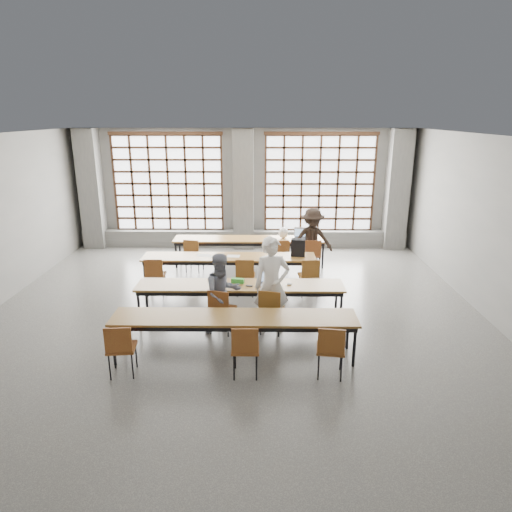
{
  "coord_description": "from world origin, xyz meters",
  "views": [
    {
      "loc": [
        0.54,
        -8.14,
        3.87
      ],
      "look_at": [
        0.43,
        0.4,
        1.21
      ],
      "focal_mm": 32.0,
      "sensor_mm": 36.0,
      "label": 1
    }
  ],
  "objects": [
    {
      "name": "desk_row_a",
      "position": [
        0.22,
        3.53,
        0.66
      ],
      "size": [
        4.0,
        0.7,
        0.73
      ],
      "color": "brown",
      "rests_on": "floor"
    },
    {
      "name": "phone",
      "position": [
        0.31,
        0.0,
        0.74
      ],
      "size": [
        0.14,
        0.09,
        0.01
      ],
      "primitive_type": "cube",
      "rotation": [
        0.0,
        0.0,
        -0.25
      ],
      "color": "black",
      "rests_on": "desk_row_c"
    },
    {
      "name": "window_left",
      "position": [
        -2.25,
        5.42,
        1.9
      ],
      "size": [
        3.32,
        0.12,
        3.0
      ],
      "color": "white",
      "rests_on": "wall_back"
    },
    {
      "name": "desk_row_b",
      "position": [
        -0.22,
        1.94,
        0.66
      ],
      "size": [
        4.0,
        0.7,
        0.73
      ],
      "color": "brown",
      "rests_on": "floor"
    },
    {
      "name": "chair_front_left",
      "position": [
        -0.2,
        -0.52,
        0.54
      ],
      "size": [
        0.53,
        0.53,
        0.88
      ],
      "color": "brown",
      "rests_on": "floor"
    },
    {
      "name": "desk_row_d",
      "position": [
        0.1,
        -1.36,
        0.66
      ],
      "size": [
        4.0,
        0.7,
        0.73
      ],
      "color": "brown",
      "rests_on": "floor"
    },
    {
      "name": "plastic_bag",
      "position": [
        1.12,
        3.58,
        0.87
      ],
      "size": [
        0.28,
        0.24,
        0.29
      ],
      "primitive_type": "ellipsoid",
      "rotation": [
        0.0,
        0.0,
        -0.13
      ],
      "color": "white",
      "rests_on": "desk_row_a"
    },
    {
      "name": "floor",
      "position": [
        0.0,
        0.0,
        0.0
      ],
      "size": [
        11.0,
        11.0,
        0.0
      ],
      "primitive_type": "plane",
      "color": "#52524F",
      "rests_on": "ground"
    },
    {
      "name": "paper_sheet_b",
      "position": [
        -0.52,
        1.89,
        0.73
      ],
      "size": [
        0.33,
        0.27,
        0.0
      ],
      "primitive_type": "cube",
      "rotation": [
        0.0,
        0.0,
        -0.21
      ],
      "color": "white",
      "rests_on": "desk_row_b"
    },
    {
      "name": "chair_near_mid",
      "position": [
        0.3,
        -1.98,
        0.54
      ],
      "size": [
        0.42,
        0.43,
        0.88
      ],
      "color": "brown",
      "rests_on": "floor"
    },
    {
      "name": "student_back",
      "position": [
        1.82,
        3.03,
        0.82
      ],
      "size": [
        1.15,
        0.78,
        1.64
      ],
      "primitive_type": "imported",
      "rotation": [
        0.0,
        0.0,
        0.18
      ],
      "color": "black",
      "rests_on": "floor"
    },
    {
      "name": "sill_ledge",
      "position": [
        0.0,
        5.3,
        0.25
      ],
      "size": [
        9.8,
        0.35,
        0.5
      ],
      "primitive_type": "cube",
      "color": "#565654",
      "rests_on": "floor"
    },
    {
      "name": "red_pouch",
      "position": [
        -1.6,
        -1.91,
        0.5
      ],
      "size": [
        0.21,
        0.11,
        0.06
      ],
      "primitive_type": "cube",
      "rotation": [
        0.0,
        0.0,
        -0.15
      ],
      "color": "#A11413",
      "rests_on": "chair_near_left"
    },
    {
      "name": "column_left",
      "position": [
        -4.5,
        5.22,
        1.75
      ],
      "size": [
        0.6,
        0.55,
        3.5
      ],
      "primitive_type": "cube",
      "color": "#565654",
      "rests_on": "floor"
    },
    {
      "name": "chair_mid_right",
      "position": [
        1.59,
        1.31,
        0.54
      ],
      "size": [
        0.46,
        0.47,
        0.88
      ],
      "color": "brown",
      "rests_on": "floor"
    },
    {
      "name": "mouse",
      "position": [
        1.08,
        0.08,
        0.75
      ],
      "size": [
        0.11,
        0.09,
        0.04
      ],
      "primitive_type": "ellipsoid",
      "rotation": [
        0.0,
        0.0,
        0.29
      ],
      "color": "silver",
      "rests_on": "desk_row_c"
    },
    {
      "name": "wall_right",
      "position": [
        5.0,
        0.0,
        1.75
      ],
      "size": [
        0.0,
        11.0,
        11.0
      ],
      "primitive_type": "plane",
      "rotation": [
        1.57,
        0.0,
        -1.57
      ],
      "color": "slate",
      "rests_on": "floor"
    },
    {
      "name": "chair_back_left",
      "position": [
        -1.2,
        2.9,
        0.54
      ],
      "size": [
        0.5,
        0.5,
        0.88
      ],
      "color": "brown",
      "rests_on": "floor"
    },
    {
      "name": "window_right",
      "position": [
        2.25,
        5.42,
        1.9
      ],
      "size": [
        3.32,
        0.12,
        3.0
      ],
      "color": "white",
      "rests_on": "wall_back"
    },
    {
      "name": "wall_front",
      "position": [
        0.0,
        -5.5,
        1.75
      ],
      "size": [
        10.0,
        0.0,
        10.0
      ],
      "primitive_type": "plane",
      "rotation": [
        -1.57,
        0.0,
        0.0
      ],
      "color": "slate",
      "rests_on": "floor"
    },
    {
      "name": "chair_mid_left",
      "position": [
        -1.81,
        1.31,
        0.54
      ],
      "size": [
        0.44,
        0.45,
        0.88
      ],
      "color": "maroon",
      "rests_on": "floor"
    },
    {
      "name": "chair_near_right",
      "position": [
        1.59,
        -1.98,
        0.54
      ],
      "size": [
        0.47,
        0.48,
        0.88
      ],
      "color": "brown",
      "rests_on": "floor"
    },
    {
      "name": "chair_back_right",
      "position": [
        1.82,
        2.9,
        0.54
      ],
      "size": [
        0.44,
        0.44,
        0.88
      ],
      "color": "brown",
      "rests_on": "floor"
    },
    {
      "name": "backpack",
      "position": [
        1.38,
        1.99,
        0.93
      ],
      "size": [
        0.34,
        0.24,
        0.4
      ],
      "primitive_type": "cube",
      "rotation": [
        0.0,
        0.0,
        -0.13
      ],
      "color": "black",
      "rests_on": "desk_row_b"
    },
    {
      "name": "column_right",
      "position": [
        4.5,
        5.22,
        1.75
      ],
      "size": [
        0.6,
        0.55,
        3.5
      ],
      "primitive_type": "cube",
      "color": "#565654",
      "rests_on": "floor"
    },
    {
      "name": "column_mid",
      "position": [
        0.0,
        5.22,
        1.75
      ],
      "size": [
        0.6,
        0.55,
        3.5
      ],
      "primitive_type": "cube",
      "color": "#565654",
      "rests_on": "floor"
    },
    {
      "name": "desk_row_c",
      "position": [
        0.13,
        0.1,
        0.66
      ],
      "size": [
        4.0,
        0.7,
        0.73
      ],
      "color": "brown",
      "rests_on": "floor"
    },
    {
      "name": "chair_front_right",
      "position": [
        0.71,
        -0.52,
        0.54
      ],
      "size": [
        0.51,
        0.51,
        0.88
      ],
      "color": "brown",
      "rests_on": "floor"
    },
    {
      "name": "laptop_front",
      "position": [
        0.66,
        0.21,
        0.79
      ],
      "size": [
        0.42,
        0.37,
        0.26
      ],
      "color": "silver",
      "rests_on": "desk_row_c"
    },
    {
      "name": "student_male",
      "position": [
        0.73,
        -0.4,
        0.9
      ],
      "size": [
        0.73,
        0.55,
        1.8
      ],
      "primitive_type": "imported",
      "rotation": [
        0.0,
        0.0,
        0.19
      ],
      "color": "white",
      "rests_on": "floor"
    },
    {
      "name": "chair_back_mid",
      "position": [
        1.03,
        2.9,
        0.54
      ],
      "size": [
        0.46,
        0.47,
        0.88
      ],
      "color": "brown",
      "rests_on": "floor"
    },
    {
      "name": "student_female",
      "position": [
        -0.17,
        -0.4,
        0.75
      ],
      "size": [
        0.91,
        0.84,
        1.5
      ],
      "primitive_type": "imported",
      "rotation": [
        0.0,
        0.0,
        0.48
      ],
      "color": "#182248",
      "rests_on": "floor"
    },
    {
      "name": "green_box",
      "position": [
        0.08,
        0.18,
        0.78
      ],
      "size": [
        0.26,
        0.13,
        0.09
      ],
      "primitive_type": "cube",
      "rotation": [
        0.0,
        0.0,
        -0.18
      ],
      "color": "green",
      "rests_on": "desk_row_c"
    },
    {
      "name": "paper_sheet_a",
      "position": [
        -0.82,
        1.99,
        0.73
      ],
      "size": [
        0.31,
        0.23,
        0.0
      ],
      "primitive_type": "cube",
      "rotation": [
        0.0,
        0.0,
        -0.07
      ],
      "color": "white",
      "rests_on": "desk_row_b"
    },
    {
      "name": "ceiling",
      "position": [
        0.0,
        0.0,
        3.5
      ],
      "size": [
        11.0,
        11.0,
        0.0
      ],
      "primitive_type": "plane",
      "rotation": [
        3.14,
        0.0,
        0.0
      ],
      "color": "silver",
      "rests_on": "floor"
    },
    {
      "name": "chair_mid_centre",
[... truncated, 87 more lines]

